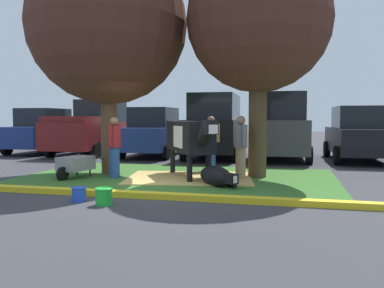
# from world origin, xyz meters

# --- Properties ---
(ground_plane) EXTENTS (80.00, 80.00, 0.00)m
(ground_plane) POSITION_xyz_m (0.00, 0.00, 0.00)
(ground_plane) COLOR #38383D
(grass_island) EXTENTS (8.27, 5.15, 0.02)m
(grass_island) POSITION_xyz_m (0.25, 1.68, 0.01)
(grass_island) COLOR #386B28
(grass_island) RESTS_ON ground
(curb_yellow) EXTENTS (9.47, 0.24, 0.12)m
(curb_yellow) POSITION_xyz_m (0.25, -1.04, 0.06)
(curb_yellow) COLOR yellow
(curb_yellow) RESTS_ON ground
(hay_bedding) EXTENTS (3.56, 2.91, 0.04)m
(hay_bedding) POSITION_xyz_m (0.63, 1.57, 0.03)
(hay_bedding) COLOR tan
(hay_bedding) RESTS_ON ground
(shade_tree_left) EXTENTS (4.46, 4.46, 6.44)m
(shade_tree_left) POSITION_xyz_m (-1.84, 2.00, 4.19)
(shade_tree_left) COLOR brown
(shade_tree_left) RESTS_ON ground
(shade_tree_right) EXTENTS (3.80, 3.80, 6.07)m
(shade_tree_right) POSITION_xyz_m (2.33, 2.26, 4.14)
(shade_tree_right) COLOR #4C3823
(shade_tree_right) RESTS_ON ground
(cow_holstein) EXTENTS (1.93, 2.87, 1.55)m
(cow_holstein) POSITION_xyz_m (0.63, 1.68, 1.10)
(cow_holstein) COLOR black
(cow_holstein) RESTS_ON ground
(calf_lying) EXTENTS (1.15, 1.15, 0.48)m
(calf_lying) POSITION_xyz_m (1.52, 0.60, 0.24)
(calf_lying) COLOR black
(calf_lying) RESTS_ON ground
(person_handler) EXTENTS (0.34, 0.53, 1.63)m
(person_handler) POSITION_xyz_m (-1.31, 1.20, 0.87)
(person_handler) COLOR #23478C
(person_handler) RESTS_ON ground
(person_visitor_near) EXTENTS (0.34, 0.48, 1.65)m
(person_visitor_near) POSITION_xyz_m (1.95, 1.72, 0.89)
(person_visitor_near) COLOR #9E7F5B
(person_visitor_near) RESTS_ON ground
(person_visitor_far) EXTENTS (0.53, 0.34, 1.64)m
(person_visitor_far) POSITION_xyz_m (0.90, 3.19, 0.88)
(person_visitor_far) COLOR #23478C
(person_visitor_far) RESTS_ON ground
(wheelbarrow) EXTENTS (0.78, 1.62, 0.63)m
(wheelbarrow) POSITION_xyz_m (-2.32, 0.96, 0.39)
(wheelbarrow) COLOR gray
(wheelbarrow) RESTS_ON ground
(bucket_blue) EXTENTS (0.28, 0.28, 0.28)m
(bucket_blue) POSITION_xyz_m (-0.75, -1.65, 0.15)
(bucket_blue) COLOR blue
(bucket_blue) RESTS_ON ground
(bucket_green) EXTENTS (0.33, 0.33, 0.31)m
(bucket_green) POSITION_xyz_m (-0.15, -1.81, 0.16)
(bucket_green) COLOR green
(bucket_green) RESTS_ON ground
(sedan_silver) EXTENTS (2.12, 4.45, 2.02)m
(sedan_silver) POSITION_xyz_m (-7.72, 7.62, 0.98)
(sedan_silver) COLOR navy
(sedan_silver) RESTS_ON ground
(pickup_truck_maroon) EXTENTS (2.34, 5.46, 2.42)m
(pickup_truck_maroon) POSITION_xyz_m (-5.31, 7.70, 1.11)
(pickup_truck_maroon) COLOR maroon
(pickup_truck_maroon) RESTS_ON ground
(sedan_blue) EXTENTS (2.12, 4.45, 2.02)m
(sedan_blue) POSITION_xyz_m (-2.29, 7.27, 0.98)
(sedan_blue) COLOR navy
(sedan_blue) RESTS_ON ground
(suv_black) EXTENTS (2.22, 4.65, 2.52)m
(suv_black) POSITION_xyz_m (0.31, 7.22, 1.27)
(suv_black) COLOR black
(suv_black) RESTS_ON ground
(suv_dark_grey) EXTENTS (2.22, 4.65, 2.52)m
(suv_dark_grey) POSITION_xyz_m (2.86, 7.19, 1.27)
(suv_dark_grey) COLOR #3D3D42
(suv_dark_grey) RESTS_ON ground
(hatchback_white) EXTENTS (2.12, 4.45, 2.02)m
(hatchback_white) POSITION_xyz_m (5.63, 7.23, 0.98)
(hatchback_white) COLOR black
(hatchback_white) RESTS_ON ground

